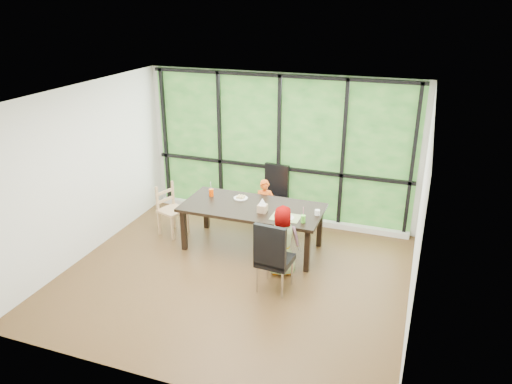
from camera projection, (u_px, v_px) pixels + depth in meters
ground at (234, 276)px, 7.27m from camera, size 5.00×5.00×0.00m
back_wall at (280, 148)px, 8.73m from camera, size 5.00×0.00×5.00m
foliage_backdrop at (279, 149)px, 8.71m from camera, size 4.80×0.02×2.65m
window_mullions at (279, 149)px, 8.67m from camera, size 4.80×0.06×2.65m
window_sill at (277, 216)px, 9.13m from camera, size 4.80×0.12×0.10m
dining_table at (252, 227)px, 7.96m from camera, size 2.33×1.20×0.75m
chair_window_leather at (272, 196)px, 8.78m from camera, size 0.51×0.51×1.08m
chair_interior_leather at (275, 255)px, 6.76m from camera, size 0.50×0.50×1.08m
chair_end_beech at (173, 210)px, 8.41m from camera, size 0.51×0.53×0.90m
child_toddler at (265, 206)px, 8.48m from camera, size 0.39×0.30×0.97m
child_older at (281, 240)px, 7.17m from camera, size 0.62×0.51×1.09m
placemat at (286, 217)px, 7.43m from camera, size 0.44×0.32×0.01m
plate_far at (241, 198)px, 8.12m from camera, size 0.24×0.24×0.01m
plate_near at (286, 218)px, 7.40m from camera, size 0.24×0.24×0.02m
orange_cup at (211, 192)px, 8.21m from camera, size 0.08×0.08×0.12m
green_cup at (303, 219)px, 7.25m from camera, size 0.07×0.07×0.11m
white_mug at (317, 212)px, 7.50m from camera, size 0.08×0.08×0.08m
tissue_box at (262, 208)px, 7.60m from camera, size 0.14×0.14×0.12m
crepe_rolls_far at (241, 197)px, 8.11m from camera, size 0.15×0.12×0.04m
crepe_rolls_near at (286, 216)px, 7.39m from camera, size 0.10×0.12×0.04m
straw_white at (211, 187)px, 8.17m from camera, size 0.01×0.04×0.20m
straw_pink at (303, 213)px, 7.21m from camera, size 0.01×0.04×0.20m
tissue at (262, 202)px, 7.55m from camera, size 0.12×0.12×0.11m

